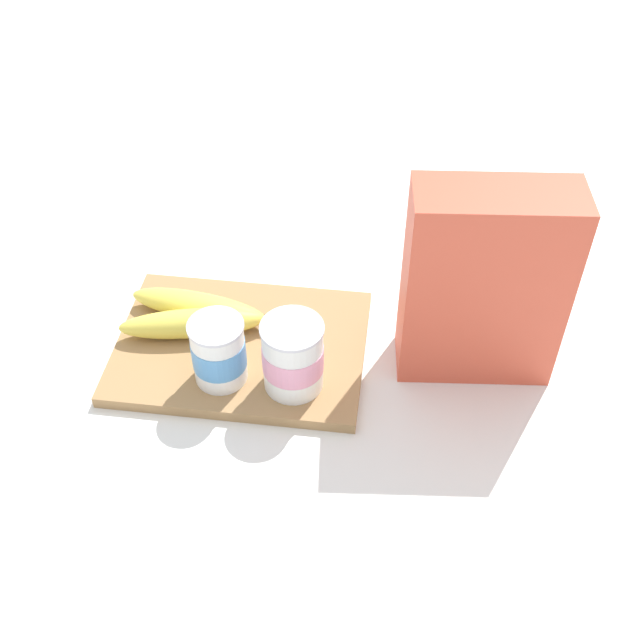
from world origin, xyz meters
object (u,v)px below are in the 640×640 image
yogurt_cup_back (219,352)px  banana_bunch (196,315)px  cutting_board (241,347)px  yogurt_cup_front (293,356)px  cereal_box (484,285)px

yogurt_cup_back → banana_bunch: (0.05, -0.08, -0.02)m
cutting_board → yogurt_cup_back: size_ratio=3.61×
yogurt_cup_back → cutting_board: bearing=-100.9°
banana_bunch → yogurt_cup_back: bearing=121.6°
yogurt_cup_back → banana_bunch: yogurt_cup_back is taller
yogurt_cup_front → cutting_board: bearing=-37.5°
banana_bunch → cereal_box: bearing=179.4°
yogurt_cup_front → yogurt_cup_back: yogurt_cup_front is taller
cereal_box → yogurt_cup_back: (0.29, 0.08, -0.07)m
cutting_board → cereal_box: (-0.28, -0.02, 0.12)m
yogurt_cup_front → banana_bunch: bearing=-30.7°
cereal_box → banana_bunch: (0.34, -0.00, -0.09)m
cutting_board → banana_bunch: (0.06, -0.02, 0.02)m
cutting_board → banana_bunch: size_ratio=1.64×
cutting_board → yogurt_cup_front: size_ratio=3.32×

